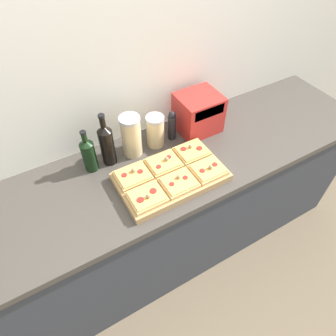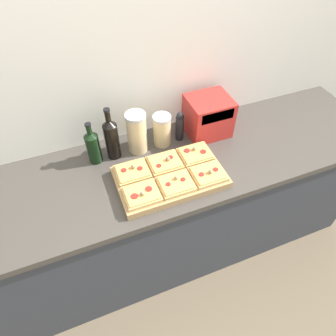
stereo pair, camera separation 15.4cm
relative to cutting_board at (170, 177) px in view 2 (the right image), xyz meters
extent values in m
plane|color=brown|center=(0.04, -0.21, -0.95)|extent=(12.00, 12.00, 0.00)
cube|color=silver|center=(0.04, 0.47, 0.30)|extent=(6.00, 0.06, 2.50)
cube|color=#333842|center=(0.04, 0.11, -0.50)|extent=(2.60, 0.64, 0.89)
cube|color=#423D38|center=(0.04, 0.11, -0.04)|extent=(2.63, 0.67, 0.04)
cube|color=tan|center=(0.00, 0.00, 0.00)|extent=(0.55, 0.33, 0.04)
cube|color=tan|center=(-0.18, 0.08, 0.03)|extent=(0.17, 0.15, 0.02)
cube|color=#E5A856|center=(-0.18, 0.08, 0.04)|extent=(0.15, 0.13, 0.01)
cylinder|color=maroon|center=(-0.22, 0.09, 0.05)|extent=(0.03, 0.03, 0.00)
cylinder|color=maroon|center=(-0.14, 0.07, 0.05)|extent=(0.03, 0.03, 0.00)
sphere|color=#937A5B|center=(-0.17, 0.09, 0.06)|extent=(0.02, 0.02, 0.02)
cube|color=tan|center=(0.00, 0.08, 0.03)|extent=(0.17, 0.15, 0.02)
cube|color=#E5A856|center=(0.00, 0.08, 0.04)|extent=(0.15, 0.13, 0.01)
cylinder|color=maroon|center=(-0.04, 0.05, 0.05)|extent=(0.03, 0.03, 0.00)
cylinder|color=maroon|center=(0.04, 0.09, 0.05)|extent=(0.03, 0.03, 0.00)
sphere|color=#937A5B|center=(0.02, 0.08, 0.06)|extent=(0.02, 0.02, 0.02)
cube|color=tan|center=(0.18, 0.08, 0.03)|extent=(0.17, 0.15, 0.02)
cube|color=#E5A856|center=(0.18, 0.08, 0.04)|extent=(0.15, 0.13, 0.01)
cylinder|color=maroon|center=(0.14, 0.10, 0.05)|extent=(0.03, 0.03, 0.00)
cylinder|color=maroon|center=(0.22, 0.06, 0.05)|extent=(0.03, 0.03, 0.00)
sphere|color=#937A5B|center=(0.18, 0.09, 0.06)|extent=(0.02, 0.02, 0.02)
cube|color=tan|center=(-0.18, -0.08, 0.03)|extent=(0.17, 0.15, 0.02)
cube|color=#E5A856|center=(-0.18, -0.08, 0.04)|extent=(0.15, 0.13, 0.01)
cylinder|color=maroon|center=(-0.22, -0.09, 0.05)|extent=(0.03, 0.03, 0.00)
cylinder|color=maroon|center=(-0.14, -0.07, 0.05)|extent=(0.03, 0.03, 0.00)
sphere|color=#937A5B|center=(-0.18, -0.09, 0.06)|extent=(0.02, 0.02, 0.02)
cube|color=tan|center=(0.00, -0.08, 0.03)|extent=(0.17, 0.15, 0.02)
cube|color=#E5A856|center=(0.00, -0.08, 0.04)|extent=(0.15, 0.13, 0.01)
cylinder|color=maroon|center=(-0.04, -0.08, 0.05)|extent=(0.02, 0.02, 0.00)
cylinder|color=maroon|center=(0.04, -0.08, 0.05)|extent=(0.02, 0.02, 0.00)
sphere|color=#937A5B|center=(0.01, -0.06, 0.06)|extent=(0.02, 0.02, 0.02)
cube|color=tan|center=(0.18, -0.08, 0.03)|extent=(0.17, 0.15, 0.02)
cube|color=#E5A856|center=(0.18, -0.08, 0.04)|extent=(0.15, 0.13, 0.01)
cylinder|color=maroon|center=(0.14, -0.08, 0.05)|extent=(0.03, 0.03, 0.00)
cylinder|color=maroon|center=(0.22, -0.08, 0.05)|extent=(0.03, 0.03, 0.00)
sphere|color=#937A5B|center=(0.18, -0.09, 0.06)|extent=(0.02, 0.02, 0.02)
cylinder|color=black|center=(-0.33, 0.28, 0.07)|extent=(0.07, 0.07, 0.17)
cone|color=black|center=(-0.33, 0.28, 0.17)|extent=(0.07, 0.07, 0.03)
cylinder|color=black|center=(-0.33, 0.28, 0.20)|extent=(0.03, 0.03, 0.05)
cylinder|color=black|center=(-0.33, 0.28, 0.23)|extent=(0.03, 0.03, 0.01)
cylinder|color=black|center=(-0.22, 0.28, 0.09)|extent=(0.08, 0.08, 0.22)
cone|color=black|center=(-0.22, 0.28, 0.21)|extent=(0.08, 0.08, 0.03)
cylinder|color=black|center=(-0.22, 0.28, 0.26)|extent=(0.03, 0.03, 0.06)
cylinder|color=black|center=(-0.22, 0.28, 0.29)|extent=(0.03, 0.03, 0.01)
cylinder|color=beige|center=(-0.08, 0.28, 0.09)|extent=(0.11, 0.11, 0.23)
cylinder|color=#B2B2B7|center=(-0.08, 0.28, 0.22)|extent=(0.11, 0.11, 0.02)
cylinder|color=beige|center=(0.06, 0.28, 0.07)|extent=(0.10, 0.10, 0.18)
cylinder|color=#B2B2B7|center=(0.06, 0.28, 0.16)|extent=(0.10, 0.10, 0.02)
cylinder|color=black|center=(0.17, 0.28, 0.06)|extent=(0.05, 0.05, 0.16)
sphere|color=black|center=(0.17, 0.28, 0.15)|extent=(0.04, 0.04, 0.04)
cube|color=red|center=(0.35, 0.28, 0.10)|extent=(0.24, 0.22, 0.23)
cube|color=black|center=(0.35, 0.18, 0.17)|extent=(0.20, 0.01, 0.06)
cube|color=black|center=(0.48, 0.28, 0.11)|extent=(0.02, 0.02, 0.02)
camera|label=1|loc=(-0.52, -0.88, 1.17)|focal=32.00mm
camera|label=2|loc=(-0.38, -0.95, 1.17)|focal=32.00mm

